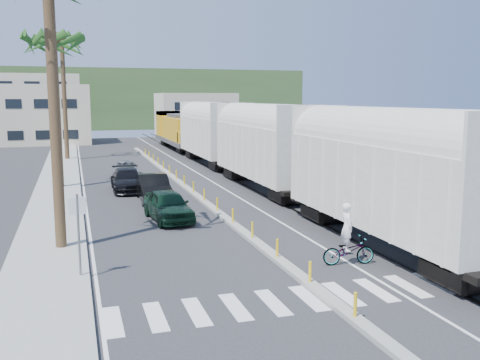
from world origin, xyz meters
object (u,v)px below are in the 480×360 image
street_sign (78,224)px  car_second (153,188)px  car_lead (168,205)px  cyclist (348,245)px

street_sign → car_second: (4.48, 13.41, -1.16)m
street_sign → car_lead: street_sign is taller
car_lead → cyclist: size_ratio=2.00×
street_sign → car_second: street_sign is taller
car_lead → cyclist: (5.19, -9.38, -0.03)m
car_lead → car_second: size_ratio=0.96×
street_sign → cyclist: size_ratio=1.26×
car_lead → cyclist: cyclist is taller
car_second → cyclist: cyclist is taller
car_second → street_sign: bearing=-107.5°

